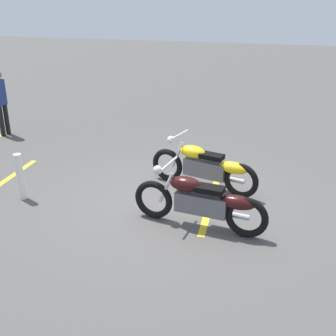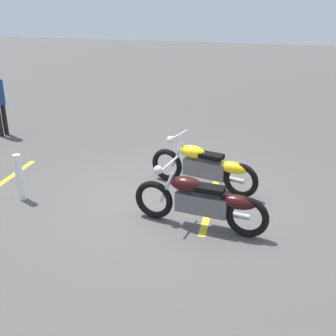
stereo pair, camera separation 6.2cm
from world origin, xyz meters
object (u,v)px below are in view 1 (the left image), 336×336
Objects in this scene: bystander_near_row at (1,100)px; bollard_post at (20,177)px; motorcycle_bright_foreground at (205,167)px; motorcycle_dark_foreground at (202,202)px.

bollard_post is (-2.85, 3.15, -0.53)m from bystander_near_row.
motorcycle_bright_foreground is at bearing -3.05° from bystander_near_row.
bystander_near_row is 1.99× the size of bollard_post.
motorcycle_bright_foreground is at bearing -73.99° from motorcycle_dark_foreground.
motorcycle_bright_foreground is 1.47m from motorcycle_dark_foreground.
bystander_near_row reaches higher than motorcycle_bright_foreground.
bystander_near_row is (5.94, -1.70, 0.50)m from motorcycle_bright_foreground.
motorcycle_bright_foreground reaches higher than bollard_post.
motorcycle_dark_foreground is at bearing -179.85° from bollard_post.
motorcycle_dark_foreground is 1.29× the size of bystander_near_row.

